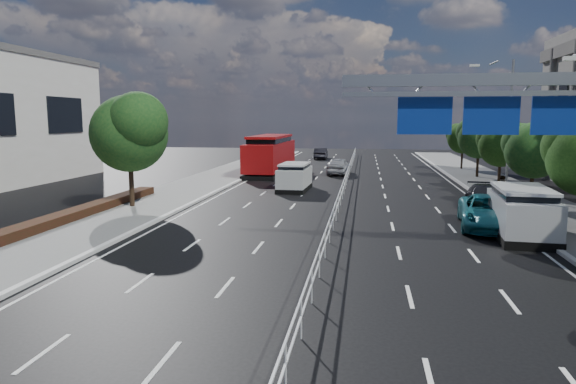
# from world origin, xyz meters

# --- Properties ---
(ground) EXTENTS (160.00, 160.00, 0.00)m
(ground) POSITION_xyz_m (0.00, 0.00, 0.00)
(ground) COLOR black
(ground) RESTS_ON ground
(median_fence) EXTENTS (0.05, 85.00, 1.02)m
(median_fence) POSITION_xyz_m (0.00, 22.50, 0.53)
(median_fence) COLOR silver
(median_fence) RESTS_ON ground
(overhead_gantry) EXTENTS (10.24, 0.38, 7.45)m
(overhead_gantry) POSITION_xyz_m (6.74, 10.05, 5.61)
(overhead_gantry) COLOR gray
(overhead_gantry) RESTS_ON ground
(streetlight_far) EXTENTS (2.78, 2.40, 9.00)m
(streetlight_far) POSITION_xyz_m (10.50, 26.00, 5.21)
(streetlight_far) COLOR gray
(streetlight_far) RESTS_ON ground
(near_tree_back) EXTENTS (4.84, 4.51, 6.69)m
(near_tree_back) POSITION_xyz_m (-11.94, 17.97, 4.61)
(near_tree_back) COLOR black
(near_tree_back) RESTS_ON ground
(far_tree_e) EXTENTS (3.63, 3.38, 5.13)m
(far_tree_e) POSITION_xyz_m (11.25, 21.98, 3.56)
(far_tree_e) COLOR black
(far_tree_e) RESTS_ON ground
(far_tree_f) EXTENTS (3.52, 3.28, 5.02)m
(far_tree_f) POSITION_xyz_m (11.24, 29.48, 3.49)
(far_tree_f) COLOR black
(far_tree_f) RESTS_ON ground
(far_tree_g) EXTENTS (3.96, 3.69, 5.45)m
(far_tree_g) POSITION_xyz_m (11.25, 36.98, 3.75)
(far_tree_g) COLOR black
(far_tree_g) RESTS_ON ground
(far_tree_h) EXTENTS (3.41, 3.18, 4.91)m
(far_tree_h) POSITION_xyz_m (11.24, 44.48, 3.42)
(far_tree_h) COLOR black
(far_tree_h) RESTS_ON ground
(white_minivan) EXTENTS (2.16, 4.66, 1.99)m
(white_minivan) POSITION_xyz_m (-3.64, 26.89, 0.98)
(white_minivan) COLOR black
(white_minivan) RESTS_ON ground
(red_bus) EXTENTS (3.07, 12.20, 3.63)m
(red_bus) POSITION_xyz_m (-7.50, 38.08, 1.89)
(red_bus) COLOR black
(red_bus) RESTS_ON ground
(near_car_silver) EXTENTS (2.30, 4.84, 1.60)m
(near_car_silver) POSITION_xyz_m (-1.00, 38.23, 0.80)
(near_car_silver) COLOR #999AA0
(near_car_silver) RESTS_ON ground
(near_car_dark) EXTENTS (1.54, 4.37, 1.44)m
(near_car_dark) POSITION_xyz_m (-4.29, 56.71, 0.72)
(near_car_dark) COLOR black
(near_car_dark) RESTS_ON ground
(silver_minivan) EXTENTS (2.67, 5.49, 2.22)m
(silver_minivan) POSITION_xyz_m (8.30, 13.62, 1.09)
(silver_minivan) COLOR black
(silver_minivan) RESTS_ON ground
(parked_car_teal) EXTENTS (3.29, 5.94, 1.57)m
(parked_car_teal) POSITION_xyz_m (7.29, 15.23, 0.79)
(parked_car_teal) COLOR #1A6975
(parked_car_teal) RESTS_ON ground
(parked_car_dark) EXTENTS (2.49, 5.01, 1.40)m
(parked_car_dark) POSITION_xyz_m (8.30, 20.63, 0.70)
(parked_car_dark) COLOR black
(parked_car_dark) RESTS_ON ground
(pedestrian_b) EXTENTS (0.99, 0.89, 1.66)m
(pedestrian_b) POSITION_xyz_m (9.60, 22.37, 0.97)
(pedestrian_b) COLOR gray
(pedestrian_b) RESTS_ON sidewalk_far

